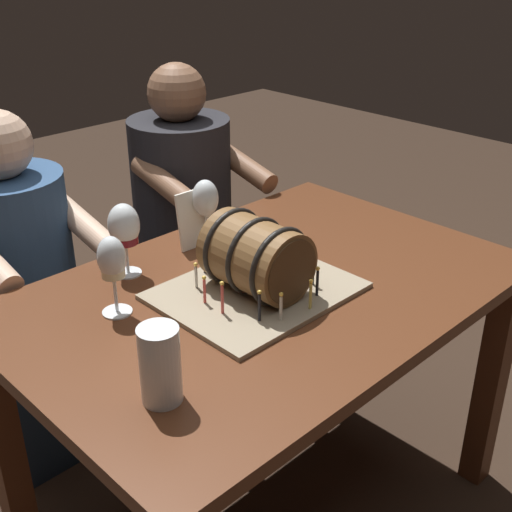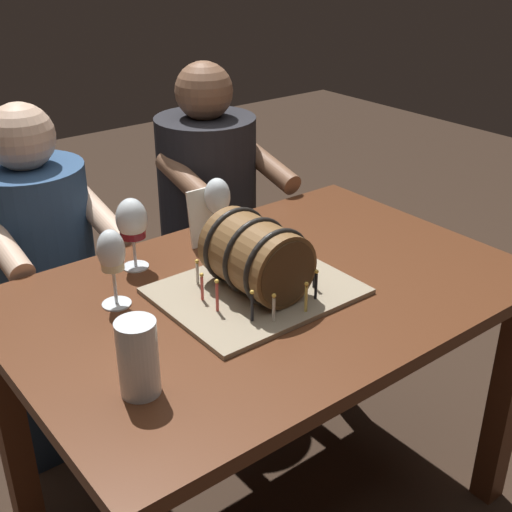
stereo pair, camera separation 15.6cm
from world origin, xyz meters
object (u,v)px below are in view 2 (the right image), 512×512
(person_seated_left, at_px, (47,298))
(menu_card, at_px, (206,216))
(barrel_cake, at_px, (256,262))
(wine_glass_red, at_px, (132,222))
(wine_glass_white, at_px, (112,255))
(wine_glass_empty, at_px, (217,198))
(beer_pint, at_px, (138,361))
(person_seated_right, at_px, (209,238))
(dining_table, at_px, (268,329))

(person_seated_left, bearing_deg, menu_card, -50.89)
(barrel_cake, bearing_deg, wine_glass_red, 118.32)
(menu_card, xyz_separation_m, person_seated_left, (-0.33, 0.41, -0.33))
(wine_glass_white, bearing_deg, wine_glass_empty, 19.03)
(barrel_cake, distance_m, person_seated_left, 0.83)
(barrel_cake, height_order, beer_pint, barrel_cake)
(wine_glass_empty, bearing_deg, barrel_cake, -108.16)
(person_seated_left, bearing_deg, wine_glass_red, -76.16)
(menu_card, bearing_deg, person_seated_left, 130.61)
(person_seated_left, bearing_deg, barrel_cake, -69.78)
(person_seated_left, height_order, person_seated_right, person_seated_right)
(menu_card, bearing_deg, barrel_cake, -101.11)
(wine_glass_red, distance_m, wine_glass_empty, 0.26)
(barrel_cake, bearing_deg, dining_table, 7.09)
(wine_glass_red, relative_size, wine_glass_empty, 1.01)
(menu_card, relative_size, person_seated_right, 0.14)
(barrel_cake, bearing_deg, person_seated_left, 110.22)
(dining_table, xyz_separation_m, beer_pint, (-0.45, -0.17, 0.19))
(beer_pint, bearing_deg, wine_glass_red, 62.13)
(wine_glass_red, bearing_deg, person_seated_right, 39.29)
(wine_glass_red, xyz_separation_m, wine_glass_empty, (0.26, -0.01, 0.01))
(dining_table, distance_m, wine_glass_white, 0.44)
(barrel_cake, distance_m, beer_pint, 0.44)
(wine_glass_empty, distance_m, person_seated_left, 0.68)
(wine_glass_white, xyz_separation_m, beer_pint, (-0.12, -0.32, -0.06))
(menu_card, height_order, person_seated_right, person_seated_right)
(wine_glass_red, xyz_separation_m, beer_pint, (-0.24, -0.46, -0.06))
(dining_table, distance_m, wine_glass_red, 0.44)
(wine_glass_red, bearing_deg, barrel_cake, -61.68)
(barrel_cake, relative_size, person_seated_right, 0.39)
(barrel_cake, distance_m, wine_glass_white, 0.33)
(wine_glass_white, height_order, beer_pint, wine_glass_white)
(dining_table, bearing_deg, beer_pint, -159.43)
(wine_glass_white, bearing_deg, person_seated_right, 41.15)
(wine_glass_white, relative_size, person_seated_right, 0.16)
(barrel_cake, xyz_separation_m, wine_glass_red, (-0.16, 0.30, 0.04))
(wine_glass_red, height_order, wine_glass_empty, wine_glass_red)
(dining_table, xyz_separation_m, wine_glass_white, (-0.33, 0.15, 0.25))
(beer_pint, relative_size, menu_card, 0.97)
(wine_glass_red, xyz_separation_m, menu_card, (0.23, 0.01, -0.05))
(barrel_cake, distance_m, wine_glass_empty, 0.31)
(wine_glass_empty, xyz_separation_m, menu_card, (-0.03, 0.02, -0.05))
(beer_pint, distance_m, person_seated_left, 0.95)
(beer_pint, relative_size, person_seated_right, 0.13)
(person_seated_right, bearing_deg, person_seated_left, -179.97)
(dining_table, height_order, beer_pint, beer_pint)
(wine_glass_white, bearing_deg, beer_pint, -109.86)
(person_seated_left, bearing_deg, dining_table, -66.66)
(dining_table, height_order, wine_glass_empty, wine_glass_empty)
(beer_pint, bearing_deg, menu_card, 44.75)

